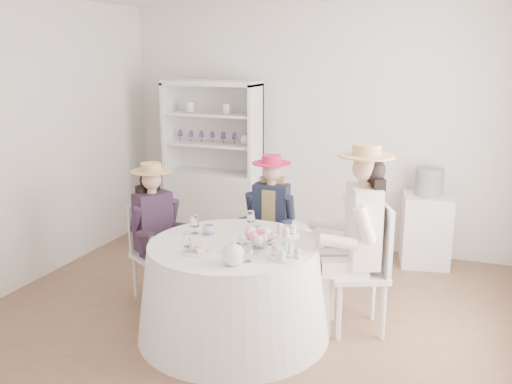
% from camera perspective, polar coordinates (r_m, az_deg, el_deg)
% --- Properties ---
extents(ground, '(4.50, 4.50, 0.00)m').
position_cam_1_polar(ground, '(5.03, -0.42, -11.96)').
color(ground, brown).
rests_on(ground, ground).
extents(wall_back, '(4.50, 0.00, 4.50)m').
position_cam_1_polar(wall_back, '(6.48, 6.12, 6.38)').
color(wall_back, white).
rests_on(wall_back, ground).
extents(wall_front, '(4.50, 0.00, 4.50)m').
position_cam_1_polar(wall_front, '(2.89, -15.25, -3.64)').
color(wall_front, white).
rests_on(wall_front, ground).
extents(wall_left, '(0.00, 4.50, 4.50)m').
position_cam_1_polar(wall_left, '(5.80, -21.65, 4.60)').
color(wall_left, white).
rests_on(wall_left, ground).
extents(tea_table, '(1.52, 1.52, 0.76)m').
position_cam_1_polar(tea_table, '(4.54, -2.25, -9.69)').
color(tea_table, white).
rests_on(tea_table, ground).
extents(hutch, '(1.17, 0.59, 1.87)m').
position_cam_1_polar(hutch, '(6.69, -4.22, 0.71)').
color(hutch, silver).
rests_on(hutch, ground).
extents(side_table, '(0.56, 0.56, 0.75)m').
position_cam_1_polar(side_table, '(6.24, 16.60, -3.63)').
color(side_table, silver).
rests_on(side_table, ground).
extents(hatbox, '(0.29, 0.29, 0.28)m').
position_cam_1_polar(hatbox, '(6.11, 16.93, 0.99)').
color(hatbox, black).
rests_on(hatbox, side_table).
extents(guest_left, '(0.53, 0.49, 1.25)m').
position_cam_1_polar(guest_left, '(5.13, -10.11, -3.17)').
color(guest_left, silver).
rests_on(guest_left, ground).
extents(guest_mid, '(0.46, 0.48, 1.27)m').
position_cam_1_polar(guest_mid, '(5.30, 1.47, -2.22)').
color(guest_mid, silver).
rests_on(guest_mid, ground).
extents(guest_right, '(0.63, 0.58, 1.52)m').
position_cam_1_polar(guest_right, '(4.50, 10.32, -3.62)').
color(guest_right, silver).
rests_on(guest_right, ground).
extents(spare_chair, '(0.56, 0.56, 0.97)m').
position_cam_1_polar(spare_chair, '(5.75, 2.33, -2.97)').
color(spare_chair, silver).
rests_on(spare_chair, ground).
extents(teacup_a, '(0.11, 0.11, 0.07)m').
position_cam_1_polar(teacup_a, '(4.60, -4.77, -3.85)').
color(teacup_a, white).
rests_on(teacup_a, tea_table).
extents(teacup_b, '(0.07, 0.07, 0.06)m').
position_cam_1_polar(teacup_b, '(4.62, 0.05, -3.85)').
color(teacup_b, white).
rests_on(teacup_b, tea_table).
extents(teacup_c, '(0.12, 0.12, 0.07)m').
position_cam_1_polar(teacup_c, '(4.38, 1.25, -4.77)').
color(teacup_c, white).
rests_on(teacup_c, tea_table).
extents(flower_bowl, '(0.25, 0.25, 0.06)m').
position_cam_1_polar(flower_bowl, '(4.33, 0.42, -5.07)').
color(flower_bowl, white).
rests_on(flower_bowl, tea_table).
extents(flower_arrangement, '(0.19, 0.19, 0.07)m').
position_cam_1_polar(flower_arrangement, '(4.26, -0.13, -4.52)').
color(flower_arrangement, pink).
rests_on(flower_arrangement, tea_table).
extents(table_teapot, '(0.22, 0.16, 0.17)m').
position_cam_1_polar(table_teapot, '(3.96, -2.25, -6.30)').
color(table_teapot, white).
rests_on(table_teapot, tea_table).
extents(sandwich_plate, '(0.25, 0.25, 0.05)m').
position_cam_1_polar(sandwich_plate, '(4.23, -5.75, -5.83)').
color(sandwich_plate, white).
rests_on(sandwich_plate, tea_table).
extents(cupcake_stand, '(0.26, 0.26, 0.24)m').
position_cam_1_polar(cupcake_stand, '(4.08, 3.02, -5.43)').
color(cupcake_stand, white).
rests_on(cupcake_stand, tea_table).
extents(stemware_set, '(0.85, 0.82, 0.15)m').
position_cam_1_polar(stemware_set, '(4.38, -2.31, -4.23)').
color(stemware_set, white).
rests_on(stemware_set, tea_table).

